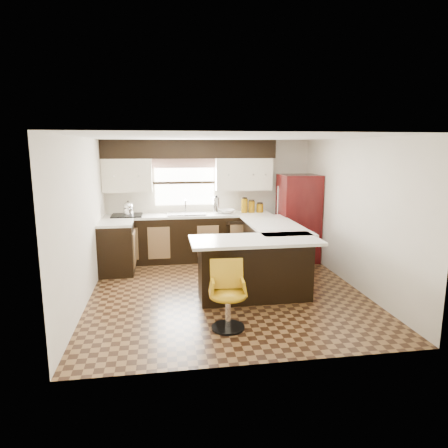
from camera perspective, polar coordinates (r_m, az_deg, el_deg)
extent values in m
plane|color=#49301A|center=(6.44, 0.31, -9.59)|extent=(4.40, 4.40, 0.00)
plane|color=silver|center=(6.04, 0.33, 12.29)|extent=(4.40, 4.40, 0.00)
plane|color=beige|center=(8.28, -2.13, 3.57)|extent=(4.40, 0.00, 4.40)
plane|color=beige|center=(4.02, 5.37, -4.33)|extent=(4.40, 0.00, 4.40)
plane|color=beige|center=(6.15, -19.37, 0.42)|extent=(0.00, 4.40, 4.40)
plane|color=beige|center=(6.78, 18.12, 1.41)|extent=(0.00, 4.40, 4.40)
cube|color=black|center=(8.08, -5.01, -2.06)|extent=(3.30, 0.60, 0.90)
cube|color=black|center=(7.47, -15.06, -3.46)|extent=(0.60, 0.70, 0.90)
cube|color=silver|center=(7.98, -5.07, 1.25)|extent=(3.30, 0.60, 0.04)
cube|color=silver|center=(7.37, -15.24, 0.10)|extent=(0.60, 0.70, 0.04)
cube|color=black|center=(8.00, -4.92, 10.61)|extent=(3.40, 0.35, 0.36)
cube|color=beige|center=(8.02, -13.65, 6.77)|extent=(0.94, 0.35, 0.64)
cube|color=beige|center=(8.17, 2.77, 7.13)|extent=(1.14, 0.35, 0.64)
cube|color=white|center=(8.18, -5.63, 5.90)|extent=(1.20, 0.02, 0.90)
cube|color=#D19B93|center=(8.12, -5.66, 8.62)|extent=(1.30, 0.06, 0.18)
cube|color=#B2B2B7|center=(7.96, -5.42, 1.48)|extent=(0.75, 0.45, 0.03)
cube|color=black|center=(7.93, 2.37, -2.41)|extent=(0.58, 0.03, 0.78)
cube|color=black|center=(7.97, -13.70, 1.21)|extent=(0.58, 0.50, 0.02)
cube|color=black|center=(7.07, 6.73, -3.96)|extent=(0.60, 1.95, 0.90)
cube|color=black|center=(6.04, 4.39, -6.51)|extent=(1.65, 0.60, 0.90)
cube|color=silver|center=(6.98, 7.21, -0.19)|extent=(0.84, 1.95, 0.04)
cube|color=silver|center=(5.83, 4.46, -2.34)|extent=(1.89, 0.84, 0.04)
cube|color=#3A090A|center=(8.10, 10.54, 0.83)|extent=(0.74, 0.71, 1.73)
cylinder|color=silver|center=(8.01, -1.12, 2.67)|extent=(0.13, 0.13, 0.33)
imported|color=white|center=(8.06, 0.38, 1.82)|extent=(0.41, 0.41, 0.08)
cylinder|color=#7F5605|center=(8.13, 2.93, 2.62)|extent=(0.13, 0.13, 0.28)
cylinder|color=#7F5605|center=(8.17, 3.95, 2.46)|extent=(0.13, 0.13, 0.23)
cylinder|color=#7F5605|center=(8.21, 5.14, 2.28)|extent=(0.14, 0.14, 0.17)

